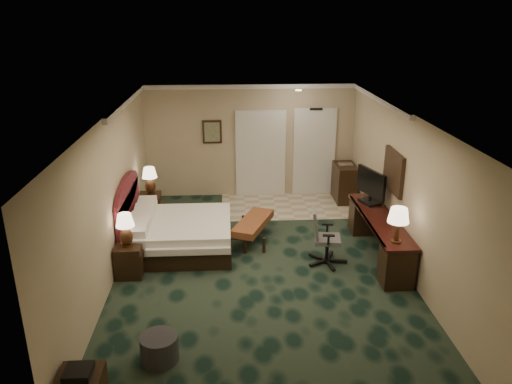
{
  "coord_description": "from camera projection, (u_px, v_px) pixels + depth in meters",
  "views": [
    {
      "loc": [
        -0.54,
        -7.86,
        4.3
      ],
      "look_at": [
        -0.04,
        0.6,
        1.2
      ],
      "focal_mm": 35.0,
      "sensor_mm": 36.0,
      "label": 1
    }
  ],
  "objects": [
    {
      "name": "wall_left",
      "position": [
        111.0,
        199.0,
        8.27
      ],
      "size": [
        0.0,
        7.5,
        2.7
      ],
      "primitive_type": "cube",
      "color": "tan",
      "rests_on": "ground"
    },
    {
      "name": "headboard",
      "position": [
        129.0,
        212.0,
        9.44
      ],
      "size": [
        0.12,
        2.0,
        1.4
      ],
      "primitive_type": null,
      "color": "#4A1017",
      "rests_on": "ground"
    },
    {
      "name": "wall_front",
      "position": [
        286.0,
        329.0,
        4.89
      ],
      "size": [
        5.0,
        0.0,
        2.7
      ],
      "primitive_type": "cube",
      "color": "tan",
      "rests_on": "ground"
    },
    {
      "name": "wall_mirror",
      "position": [
        394.0,
        171.0,
        9.04
      ],
      "size": [
        0.05,
        0.95,
        0.75
      ],
      "primitive_type": "cube",
      "color": "white",
      "rests_on": "wall_right"
    },
    {
      "name": "wall_right",
      "position": [
        406.0,
        193.0,
        8.55
      ],
      "size": [
        0.0,
        7.5,
        2.7
      ],
      "primitive_type": "cube",
      "color": "tan",
      "rests_on": "ground"
    },
    {
      "name": "bed_bench",
      "position": [
        253.0,
        230.0,
        9.83
      ],
      "size": [
        0.92,
        1.38,
        0.44
      ],
      "primitive_type": "cube",
      "rotation": [
        0.0,
        0.0,
        -0.4
      ],
      "color": "brown",
      "rests_on": "ground"
    },
    {
      "name": "lamp_far",
      "position": [
        150.0,
        181.0,
        10.66
      ],
      "size": [
        0.38,
        0.38,
        0.6
      ],
      "primitive_type": null,
      "rotation": [
        0.0,
        0.0,
        0.24
      ],
      "color": "black",
      "rests_on": "nightstand_far"
    },
    {
      "name": "crown_molding",
      "position": [
        261.0,
        120.0,
        7.96
      ],
      "size": [
        5.0,
        7.5,
        0.1
      ],
      "primitive_type": null,
      "color": "white",
      "rests_on": "wall_back"
    },
    {
      "name": "wall_back",
      "position": [
        250.0,
        141.0,
        11.93
      ],
      "size": [
        5.0,
        0.0,
        2.7
      ],
      "primitive_type": "cube",
      "color": "tan",
      "rests_on": "ground"
    },
    {
      "name": "minibar",
      "position": [
        345.0,
        183.0,
        11.84
      ],
      "size": [
        0.46,
        0.84,
        0.88
      ],
      "primitive_type": "cube",
      "color": "black",
      "rests_on": "ground"
    },
    {
      "name": "ceiling",
      "position": [
        261.0,
        117.0,
        7.95
      ],
      "size": [
        5.0,
        7.5,
        0.0
      ],
      "primitive_type": "cube",
      "color": "silver",
      "rests_on": "wall_back"
    },
    {
      "name": "nightstand_near",
      "position": [
        130.0,
        260.0,
        8.54
      ],
      "size": [
        0.45,
        0.51,
        0.56
      ],
      "primitive_type": "cube",
      "color": "black",
      "rests_on": "ground"
    },
    {
      "name": "nightstand_far",
      "position": [
        150.0,
        207.0,
        10.81
      ],
      "size": [
        0.46,
        0.52,
        0.57
      ],
      "primitive_type": "cube",
      "color": "black",
      "rests_on": "ground"
    },
    {
      "name": "floor",
      "position": [
        260.0,
        267.0,
        8.87
      ],
      "size": [
        5.0,
        7.5,
        0.0
      ],
      "primitive_type": "cube",
      "color": "black",
      "rests_on": "ground"
    },
    {
      "name": "ottoman",
      "position": [
        159.0,
        348.0,
        6.46
      ],
      "size": [
        0.53,
        0.53,
        0.35
      ],
      "primitive_type": "cylinder",
      "rotation": [
        0.0,
        0.0,
        0.07
      ],
      "color": "#24252A",
      "rests_on": "ground"
    },
    {
      "name": "desk_lamp",
      "position": [
        398.0,
        225.0,
        8.0
      ],
      "size": [
        0.35,
        0.35,
        0.6
      ],
      "primitive_type": null,
      "rotation": [
        0.0,
        0.0,
        -0.02
      ],
      "color": "black",
      "rests_on": "desk"
    },
    {
      "name": "tv",
      "position": [
        371.0,
        187.0,
        9.62
      ],
      "size": [
        0.34,
        0.86,
        0.68
      ],
      "primitive_type": "cube",
      "rotation": [
        0.0,
        0.0,
        0.32
      ],
      "color": "black",
      "rests_on": "desk"
    },
    {
      "name": "closet_doors",
      "position": [
        261.0,
        154.0,
        12.01
      ],
      "size": [
        1.2,
        0.06,
        2.1
      ],
      "primitive_type": "cube",
      "color": "beige",
      "rests_on": "ground"
    },
    {
      "name": "bed",
      "position": [
        181.0,
        235.0,
        9.43
      ],
      "size": [
        1.89,
        1.75,
        0.6
      ],
      "primitive_type": "cube",
      "color": "white",
      "rests_on": "ground"
    },
    {
      "name": "desk_chair",
      "position": [
        328.0,
        237.0,
        8.85
      ],
      "size": [
        0.67,
        0.64,
        1.02
      ],
      "primitive_type": null,
      "rotation": [
        0.0,
        0.0,
        -0.15
      ],
      "color": "#535359",
      "rests_on": "ground"
    },
    {
      "name": "tile_patch",
      "position": [
        291.0,
        206.0,
        11.64
      ],
      "size": [
        3.2,
        1.7,
        0.01
      ],
      "primitive_type": "cube",
      "color": "tan",
      "rests_on": "ground"
    },
    {
      "name": "entry_door",
      "position": [
        314.0,
        153.0,
        12.09
      ],
      "size": [
        1.02,
        0.06,
        2.18
      ],
      "primitive_type": "cube",
      "color": "white",
      "rests_on": "ground"
    },
    {
      "name": "desk",
      "position": [
        378.0,
        237.0,
        9.17
      ],
      "size": [
        0.56,
        2.6,
        0.75
      ],
      "primitive_type": "cube",
      "color": "black",
      "rests_on": "ground"
    },
    {
      "name": "wall_art",
      "position": [
        212.0,
        132.0,
        11.75
      ],
      "size": [
        0.45,
        0.06,
        0.55
      ],
      "primitive_type": "cube",
      "color": "#4C5E56",
      "rests_on": "wall_back"
    },
    {
      "name": "lamp_near",
      "position": [
        126.0,
        230.0,
        8.31
      ],
      "size": [
        0.36,
        0.36,
        0.58
      ],
      "primitive_type": null,
      "rotation": [
        0.0,
        0.0,
        0.17
      ],
      "color": "black",
      "rests_on": "nightstand_near"
    }
  ]
}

